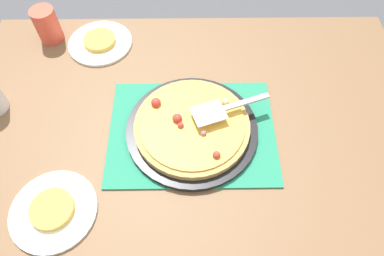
% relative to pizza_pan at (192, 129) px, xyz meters
% --- Properties ---
extents(ground_plane, '(8.00, 8.00, 0.00)m').
position_rel_pizza_pan_xyz_m(ground_plane, '(0.00, 0.00, -0.76)').
color(ground_plane, '#4C4C51').
extents(dining_table, '(1.40, 1.00, 0.75)m').
position_rel_pizza_pan_xyz_m(dining_table, '(0.00, 0.00, -0.12)').
color(dining_table, brown).
rests_on(dining_table, ground_plane).
extents(placemat, '(0.48, 0.36, 0.01)m').
position_rel_pizza_pan_xyz_m(placemat, '(0.00, 0.00, -0.01)').
color(placemat, '#237F5B').
rests_on(placemat, dining_table).
extents(pizza_pan, '(0.38, 0.38, 0.01)m').
position_rel_pizza_pan_xyz_m(pizza_pan, '(0.00, 0.00, 0.00)').
color(pizza_pan, black).
rests_on(pizza_pan, placemat).
extents(pizza, '(0.33, 0.33, 0.05)m').
position_rel_pizza_pan_xyz_m(pizza, '(-0.00, 0.00, 0.02)').
color(pizza, tan).
rests_on(pizza, pizza_pan).
extents(plate_near_left, '(0.22, 0.22, 0.01)m').
position_rel_pizza_pan_xyz_m(plate_near_left, '(-0.32, 0.37, -0.01)').
color(plate_near_left, white).
rests_on(plate_near_left, dining_table).
extents(plate_far_right, '(0.22, 0.22, 0.01)m').
position_rel_pizza_pan_xyz_m(plate_far_right, '(-0.35, -0.24, -0.01)').
color(plate_far_right, white).
rests_on(plate_far_right, dining_table).
extents(served_slice_left, '(0.11, 0.11, 0.02)m').
position_rel_pizza_pan_xyz_m(served_slice_left, '(-0.32, 0.37, 0.01)').
color(served_slice_left, gold).
rests_on(served_slice_left, plate_near_left).
extents(served_slice_right, '(0.11, 0.11, 0.02)m').
position_rel_pizza_pan_xyz_m(served_slice_right, '(-0.35, -0.24, 0.01)').
color(served_slice_right, gold).
rests_on(served_slice_right, plate_far_right).
extents(cup_corner, '(0.08, 0.08, 0.12)m').
position_rel_pizza_pan_xyz_m(cup_corner, '(-0.49, 0.40, 0.05)').
color(cup_corner, '#E04C38').
rests_on(cup_corner, dining_table).
extents(pizza_server, '(0.23, 0.12, 0.01)m').
position_rel_pizza_pan_xyz_m(pizza_server, '(0.09, 0.03, 0.06)').
color(pizza_server, silver).
rests_on(pizza_server, pizza).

